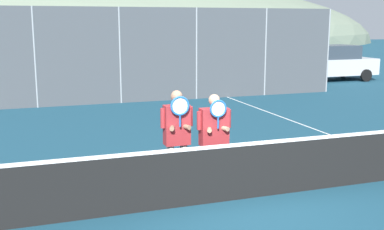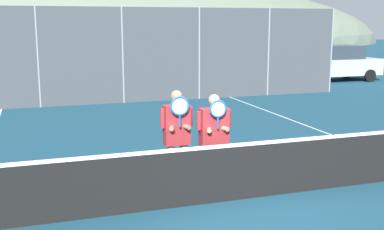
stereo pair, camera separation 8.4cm
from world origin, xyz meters
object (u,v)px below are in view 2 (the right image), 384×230
at_px(player_leftmost, 177,133).
at_px(car_left_of_center, 133,67).
at_px(car_far_left, 13,71).
at_px(car_center, 237,65).
at_px(player_center_left, 214,134).
at_px(car_right_of_center, 333,63).

distance_m(player_leftmost, car_left_of_center, 13.12).
bearing_deg(car_far_left, car_center, 0.37).
xyz_separation_m(player_leftmost, car_center, (6.85, 13.04, -0.13)).
relative_size(player_leftmost, car_center, 0.40).
relative_size(player_leftmost, car_left_of_center, 0.41).
relative_size(player_center_left, car_left_of_center, 0.39).
height_order(car_far_left, car_center, car_far_left).
xyz_separation_m(car_center, car_right_of_center, (5.08, -0.18, -0.01)).
xyz_separation_m(car_far_left, car_center, (9.82, 0.06, -0.03)).
xyz_separation_m(car_left_of_center, car_center, (4.94, 0.06, -0.04)).
xyz_separation_m(player_leftmost, car_right_of_center, (11.94, 12.85, -0.14)).
distance_m(player_leftmost, player_center_left, 0.64).
height_order(player_center_left, car_far_left, car_far_left).
height_order(player_leftmost, car_far_left, car_far_left).
height_order(player_center_left, car_center, car_center).
xyz_separation_m(player_leftmost, car_left_of_center, (1.91, 12.98, -0.09)).
bearing_deg(car_left_of_center, player_leftmost, -98.37).
relative_size(player_center_left, car_right_of_center, 0.37).
bearing_deg(car_left_of_center, car_far_left, -179.93).
bearing_deg(car_right_of_center, player_leftmost, -132.89).
height_order(car_far_left, car_left_of_center, car_left_of_center).
bearing_deg(car_right_of_center, car_far_left, 179.53).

